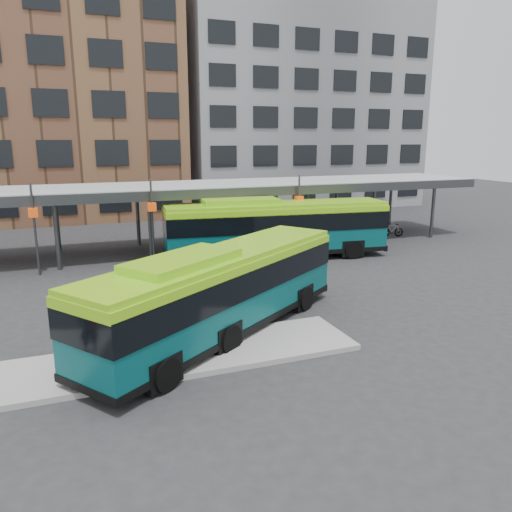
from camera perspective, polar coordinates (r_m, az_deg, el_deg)
The scene contains 8 objects.
ground at distance 20.63m, azimuth 1.50°, elevation -6.53°, with size 120.00×120.00×0.00m, color #28282B.
boarding_island at distance 16.55m, azimuth -12.53°, elevation -11.74°, with size 14.00×3.00×0.18m, color gray.
canopy at distance 31.80m, azimuth -7.57°, elevation 7.65°, with size 40.00×6.53×4.80m.
building_brick at distance 50.11m, azimuth -25.05°, elevation 16.74°, with size 26.00×14.00×22.00m, color brown.
building_grey at distance 55.22m, azimuth 4.26°, elevation 16.45°, with size 24.00×14.00×20.00m, color slate.
bus_front at distance 17.92m, azimuth -4.02°, elevation -3.81°, with size 11.39×9.07×3.34m.
bus_rear at distance 29.47m, azimuth 2.28°, elevation 3.33°, with size 13.33×4.21×3.61m.
bike_rack at distance 36.62m, azimuth 12.81°, elevation 2.74°, with size 5.40×1.29×0.99m.
Camera 1 is at (-7.48, -17.89, 7.03)m, focal length 35.00 mm.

